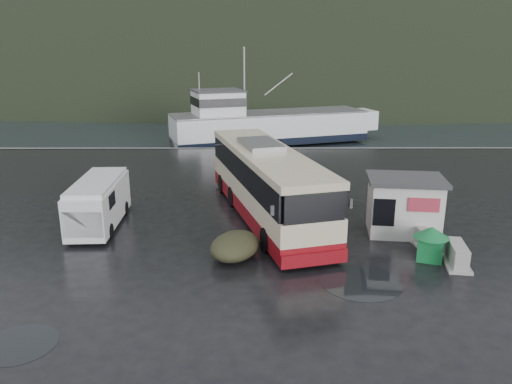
{
  "coord_description": "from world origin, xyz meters",
  "views": [
    {
      "loc": [
        0.81,
        -20.27,
        8.27
      ],
      "look_at": [
        0.86,
        1.76,
        1.7
      ],
      "focal_mm": 35.0,
      "sensor_mm": 36.0,
      "label": 1
    }
  ],
  "objects_px": {
    "dome_tent": "(235,258)",
    "jersey_barrier_a": "(426,249)",
    "ticket_kiosk": "(402,233)",
    "waste_bin_right": "(429,259)",
    "jersey_barrier_b": "(456,265)",
    "fishing_trawler": "(270,129)",
    "coach_bus": "(266,217)",
    "white_van": "(101,226)",
    "waste_bin_left": "(301,247)"
  },
  "relations": [
    {
      "from": "dome_tent",
      "to": "jersey_barrier_a",
      "type": "xyz_separation_m",
      "value": [
        8.01,
        0.87,
        0.0
      ]
    },
    {
      "from": "ticket_kiosk",
      "to": "jersey_barrier_a",
      "type": "relative_size",
      "value": 2.23
    },
    {
      "from": "waste_bin_right",
      "to": "jersey_barrier_a",
      "type": "relative_size",
      "value": 0.92
    },
    {
      "from": "dome_tent",
      "to": "jersey_barrier_b",
      "type": "distance_m",
      "value": 8.66
    },
    {
      "from": "jersey_barrier_a",
      "to": "fishing_trawler",
      "type": "distance_m",
      "value": 30.96
    },
    {
      "from": "waste_bin_right",
      "to": "ticket_kiosk",
      "type": "relative_size",
      "value": 0.41
    },
    {
      "from": "coach_bus",
      "to": "white_van",
      "type": "bearing_deg",
      "value": 173.94
    },
    {
      "from": "white_van",
      "to": "waste_bin_left",
      "type": "relative_size",
      "value": 3.93
    },
    {
      "from": "dome_tent",
      "to": "jersey_barrier_b",
      "type": "xyz_separation_m",
      "value": [
        8.62,
        -0.75,
        0.0
      ]
    },
    {
      "from": "ticket_kiosk",
      "to": "jersey_barrier_b",
      "type": "xyz_separation_m",
      "value": [
        1.13,
        -3.5,
        0.0
      ]
    },
    {
      "from": "ticket_kiosk",
      "to": "dome_tent",
      "type": "bearing_deg",
      "value": -152.58
    },
    {
      "from": "white_van",
      "to": "ticket_kiosk",
      "type": "bearing_deg",
      "value": -5.91
    },
    {
      "from": "waste_bin_right",
      "to": "coach_bus",
      "type": "bearing_deg",
      "value": 141.2
    },
    {
      "from": "waste_bin_right",
      "to": "dome_tent",
      "type": "bearing_deg",
      "value": 178.66
    },
    {
      "from": "waste_bin_right",
      "to": "dome_tent",
      "type": "xyz_separation_m",
      "value": [
        -7.76,
        0.18,
        0.0
      ]
    },
    {
      "from": "jersey_barrier_a",
      "to": "jersey_barrier_b",
      "type": "distance_m",
      "value": 1.73
    },
    {
      "from": "waste_bin_right",
      "to": "dome_tent",
      "type": "relative_size",
      "value": 0.54
    },
    {
      "from": "coach_bus",
      "to": "dome_tent",
      "type": "bearing_deg",
      "value": -120.72
    },
    {
      "from": "jersey_barrier_a",
      "to": "waste_bin_left",
      "type": "bearing_deg",
      "value": 177.77
    },
    {
      "from": "dome_tent",
      "to": "ticket_kiosk",
      "type": "distance_m",
      "value": 7.99
    },
    {
      "from": "coach_bus",
      "to": "waste_bin_left",
      "type": "bearing_deg",
      "value": -85.62
    },
    {
      "from": "ticket_kiosk",
      "to": "jersey_barrier_a",
      "type": "height_order",
      "value": "ticket_kiosk"
    },
    {
      "from": "jersey_barrier_a",
      "to": "dome_tent",
      "type": "bearing_deg",
      "value": -173.81
    },
    {
      "from": "waste_bin_left",
      "to": "waste_bin_right",
      "type": "height_order",
      "value": "waste_bin_left"
    },
    {
      "from": "waste_bin_right",
      "to": "fishing_trawler",
      "type": "height_order",
      "value": "fishing_trawler"
    },
    {
      "from": "jersey_barrier_b",
      "to": "fishing_trawler",
      "type": "bearing_deg",
      "value": 101.15
    },
    {
      "from": "waste_bin_right",
      "to": "jersey_barrier_b",
      "type": "height_order",
      "value": "waste_bin_right"
    },
    {
      "from": "waste_bin_left",
      "to": "jersey_barrier_b",
      "type": "relative_size",
      "value": 0.79
    },
    {
      "from": "waste_bin_left",
      "to": "dome_tent",
      "type": "height_order",
      "value": "waste_bin_left"
    },
    {
      "from": "coach_bus",
      "to": "ticket_kiosk",
      "type": "xyz_separation_m",
      "value": [
        6.13,
        -2.2,
        0.0
      ]
    },
    {
      "from": "coach_bus",
      "to": "waste_bin_right",
      "type": "xyz_separation_m",
      "value": [
        6.39,
        -5.14,
        0.0
      ]
    },
    {
      "from": "waste_bin_left",
      "to": "dome_tent",
      "type": "distance_m",
      "value": 2.96
    },
    {
      "from": "jersey_barrier_a",
      "to": "fishing_trawler",
      "type": "xyz_separation_m",
      "value": [
        -5.7,
        30.43,
        0.0
      ]
    },
    {
      "from": "ticket_kiosk",
      "to": "fishing_trawler",
      "type": "relative_size",
      "value": 0.14
    },
    {
      "from": "ticket_kiosk",
      "to": "white_van",
      "type": "bearing_deg",
      "value": -176.53
    },
    {
      "from": "jersey_barrier_b",
      "to": "jersey_barrier_a",
      "type": "bearing_deg",
      "value": 110.84
    },
    {
      "from": "waste_bin_right",
      "to": "ticket_kiosk",
      "type": "bearing_deg",
      "value": 95.07
    },
    {
      "from": "white_van",
      "to": "ticket_kiosk",
      "type": "height_order",
      "value": "ticket_kiosk"
    },
    {
      "from": "coach_bus",
      "to": "jersey_barrier_a",
      "type": "relative_size",
      "value": 8.57
    },
    {
      "from": "ticket_kiosk",
      "to": "waste_bin_left",
      "type": "bearing_deg",
      "value": -153.21
    },
    {
      "from": "white_van",
      "to": "fishing_trawler",
      "type": "distance_m",
      "value": 28.99
    },
    {
      "from": "ticket_kiosk",
      "to": "coach_bus",
      "type": "bearing_deg",
      "value": 167.48
    },
    {
      "from": "white_van",
      "to": "jersey_barrier_b",
      "type": "relative_size",
      "value": 3.11
    },
    {
      "from": "waste_bin_left",
      "to": "jersey_barrier_a",
      "type": "bearing_deg",
      "value": -2.23
    },
    {
      "from": "jersey_barrier_a",
      "to": "jersey_barrier_b",
      "type": "relative_size",
      "value": 0.85
    },
    {
      "from": "fishing_trawler",
      "to": "ticket_kiosk",
      "type": "bearing_deg",
      "value": -98.37
    },
    {
      "from": "waste_bin_left",
      "to": "fishing_trawler",
      "type": "relative_size",
      "value": 0.06
    },
    {
      "from": "jersey_barrier_a",
      "to": "fishing_trawler",
      "type": "height_order",
      "value": "fishing_trawler"
    },
    {
      "from": "dome_tent",
      "to": "jersey_barrier_b",
      "type": "relative_size",
      "value": 1.47
    },
    {
      "from": "coach_bus",
      "to": "waste_bin_right",
      "type": "relative_size",
      "value": 9.27
    }
  ]
}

